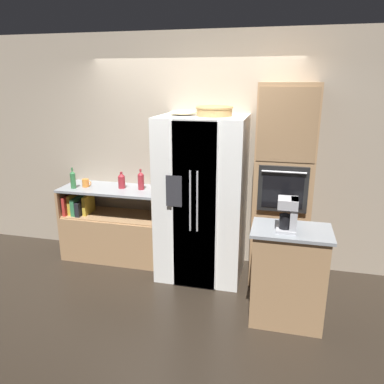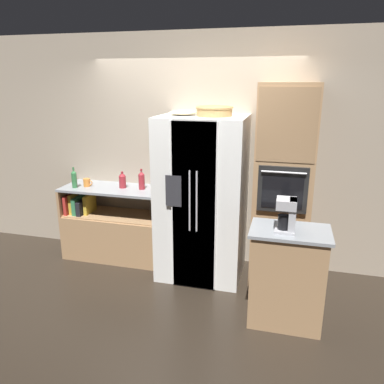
{
  "view_description": "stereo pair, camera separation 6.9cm",
  "coord_description": "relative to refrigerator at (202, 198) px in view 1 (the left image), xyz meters",
  "views": [
    {
      "loc": [
        1.05,
        -3.97,
        2.25
      ],
      "look_at": [
        0.1,
        -0.04,
        1.03
      ],
      "focal_mm": 35.0,
      "sensor_mm": 36.0,
      "label": 1
    },
    {
      "loc": [
        1.12,
        -3.96,
        2.25
      ],
      "look_at": [
        0.1,
        -0.04,
        1.03
      ],
      "focal_mm": 35.0,
      "sensor_mm": 36.0,
      "label": 2
    }
  ],
  "objects": [
    {
      "name": "fruit_bowl",
      "position": [
        -0.23,
        0.03,
        0.97
      ],
      "size": [
        0.31,
        0.31,
        0.06
      ],
      "color": "beige",
      "rests_on": "refrigerator"
    },
    {
      "name": "mug",
      "position": [
        -1.53,
        0.1,
        0.06
      ],
      "size": [
        0.12,
        0.09,
        0.1
      ],
      "color": "orange",
      "rests_on": "counter_left"
    },
    {
      "name": "refrigerator",
      "position": [
        0.0,
        0.0,
        0.0
      ],
      "size": [
        0.97,
        0.84,
        1.88
      ],
      "color": "white",
      "rests_on": "ground_plane"
    },
    {
      "name": "bottle_tall",
      "position": [
        -1.07,
        0.16,
        0.11
      ],
      "size": [
        0.09,
        0.09,
        0.21
      ],
      "color": "maroon",
      "rests_on": "counter_left"
    },
    {
      "name": "wall_back",
      "position": [
        -0.2,
        0.44,
        0.46
      ],
      "size": [
        12.0,
        0.06,
        2.8
      ],
      "color": "tan",
      "rests_on": "ground_plane"
    },
    {
      "name": "counter_left",
      "position": [
        -1.21,
        0.13,
        -0.59
      ],
      "size": [
        1.3,
        0.55,
        0.95
      ],
      "color": "#A87F56",
      "rests_on": "ground_plane"
    },
    {
      "name": "ground_plane",
      "position": [
        -0.2,
        -0.05,
        -0.94
      ],
      "size": [
        20.0,
        20.0,
        0.0
      ],
      "primitive_type": "plane",
      "color": "black"
    },
    {
      "name": "wicker_basket",
      "position": [
        0.13,
        -0.01,
        1.0
      ],
      "size": [
        0.4,
        0.4,
        0.11
      ],
      "color": "tan",
      "rests_on": "refrigerator"
    },
    {
      "name": "coffee_maker",
      "position": [
        0.96,
        -0.8,
        0.18
      ],
      "size": [
        0.17,
        0.18,
        0.31
      ],
      "color": "#B2B2B7",
      "rests_on": "island_counter"
    },
    {
      "name": "wall_oven",
      "position": [
        0.89,
        0.1,
        0.18
      ],
      "size": [
        0.61,
        0.67,
        2.23
      ],
      "color": "#A87F56",
      "rests_on": "ground_plane"
    },
    {
      "name": "bottle_wide",
      "position": [
        -0.81,
        0.16,
        0.12
      ],
      "size": [
        0.08,
        0.08,
        0.26
      ],
      "color": "maroon",
      "rests_on": "counter_left"
    },
    {
      "name": "island_counter",
      "position": [
        1.0,
        -0.74,
        -0.46
      ],
      "size": [
        0.72,
        0.48,
        0.95
      ],
      "color": "#A87F56",
      "rests_on": "ground_plane"
    },
    {
      "name": "bottle_short",
      "position": [
        -1.65,
        0.01,
        0.12
      ],
      "size": [
        0.07,
        0.07,
        0.26
      ],
      "color": "#33723F",
      "rests_on": "counter_left"
    }
  ]
}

